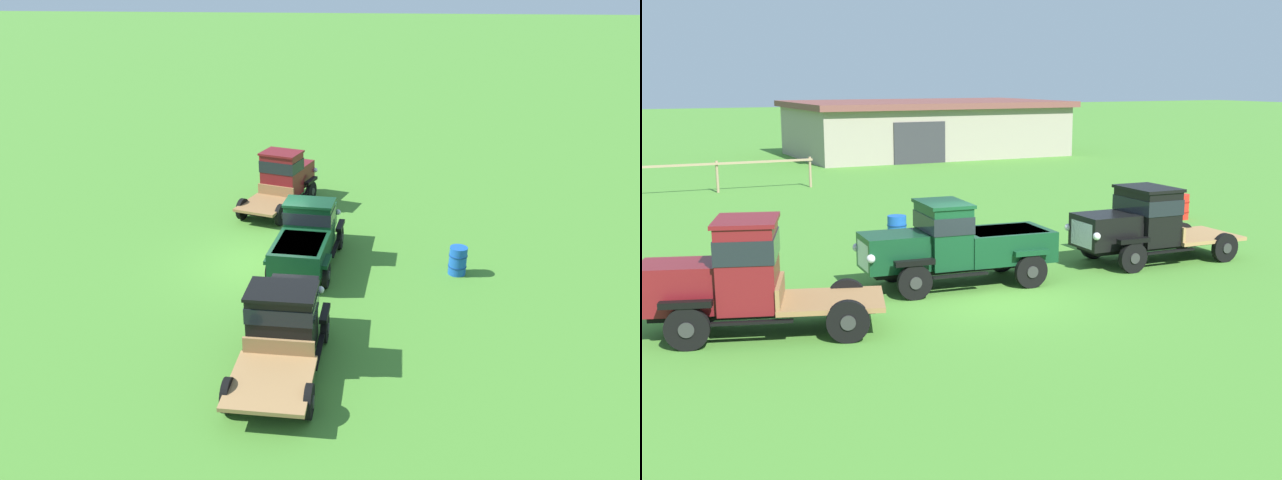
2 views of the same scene
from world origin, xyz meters
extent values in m
plane|color=#47842D|center=(0.00, 0.00, 0.00)|extent=(240.00, 240.00, 0.00)
cylinder|color=black|center=(-6.72, -0.76, 0.41)|extent=(0.83, 0.40, 0.82)
cylinder|color=#2D2D2D|center=(-6.75, -0.85, 0.41)|extent=(0.28, 0.11, 0.29)
cylinder|color=black|center=(-6.23, 0.81, 0.41)|extent=(0.83, 0.40, 0.82)
cylinder|color=#2D2D2D|center=(-6.21, 0.90, 0.41)|extent=(0.28, 0.11, 0.29)
cylinder|color=black|center=(-3.93, -1.62, 0.41)|extent=(0.83, 0.40, 0.82)
cylinder|color=#2D2D2D|center=(-3.96, -1.71, 0.41)|extent=(0.28, 0.11, 0.29)
cylinder|color=black|center=(-3.44, -0.05, 0.41)|extent=(0.83, 0.40, 0.82)
cylinder|color=#2D2D2D|center=(-3.41, 0.04, 0.41)|extent=(0.28, 0.11, 0.29)
cube|color=black|center=(-5.20, -0.37, 0.49)|extent=(4.31, 2.12, 0.12)
cube|color=maroon|center=(-6.69, 0.09, 1.01)|extent=(1.76, 1.54, 0.92)
cube|color=silver|center=(-7.37, 0.31, 0.96)|extent=(0.32, 0.88, 0.69)
sphere|color=silver|center=(-7.57, -0.28, 1.03)|extent=(0.20, 0.20, 0.20)
sphere|color=silver|center=(-7.20, 0.90, 1.03)|extent=(0.20, 0.20, 0.20)
cube|color=black|center=(-6.72, -0.76, 0.87)|extent=(0.96, 0.47, 0.12)
cube|color=black|center=(-6.23, 0.81, 0.87)|extent=(0.96, 0.47, 0.12)
cube|color=maroon|center=(-5.47, -0.28, 1.38)|extent=(1.45, 1.70, 1.66)
cube|color=black|center=(-5.47, -0.28, 1.75)|extent=(1.50, 1.74, 0.46)
cube|color=maroon|center=(-5.47, -0.28, 2.25)|extent=(1.57, 1.79, 0.08)
cube|color=black|center=(-5.60, -1.08, 0.47)|extent=(1.47, 0.58, 0.05)
cube|color=black|center=(-5.13, 0.45, 0.47)|extent=(1.47, 0.58, 0.05)
cube|color=olive|center=(-3.98, -0.75, 0.60)|extent=(2.45, 2.20, 0.10)
cube|color=olive|center=(-4.92, -0.46, 0.83)|extent=(0.54, 1.51, 0.44)
cylinder|color=black|center=(-1.66, 0.57, 0.40)|extent=(0.82, 0.21, 0.81)
cylinder|color=#2D2D2D|center=(-1.66, 0.49, 0.40)|extent=(0.28, 0.05, 0.28)
cylinder|color=black|center=(-1.51, 2.32, 0.40)|extent=(0.82, 0.21, 0.81)
cylinder|color=#2D2D2D|center=(-1.50, 2.41, 0.40)|extent=(0.28, 0.05, 0.28)
cylinder|color=black|center=(1.24, 0.33, 0.40)|extent=(0.82, 0.21, 0.81)
cylinder|color=#2D2D2D|center=(1.23, 0.25, 0.40)|extent=(0.28, 0.05, 0.28)
cylinder|color=black|center=(1.38, 2.08, 0.40)|extent=(0.82, 0.21, 0.81)
cylinder|color=#2D2D2D|center=(1.39, 2.17, 0.40)|extent=(0.28, 0.05, 0.28)
cube|color=black|center=(-0.24, 1.34, 0.48)|extent=(4.32, 1.32, 0.12)
cube|color=#0F381E|center=(-1.80, 1.47, 0.96)|extent=(1.58, 1.35, 0.82)
cube|color=silver|center=(-2.51, 1.52, 0.91)|extent=(0.14, 0.97, 0.62)
sphere|color=silver|center=(-2.58, 0.87, 0.98)|extent=(0.20, 0.20, 0.20)
sphere|color=silver|center=(-2.47, 2.18, 0.98)|extent=(0.20, 0.20, 0.20)
cube|color=black|center=(-1.66, 0.57, 0.86)|extent=(0.94, 0.28, 0.12)
cube|color=black|center=(-1.51, 2.32, 0.86)|extent=(0.94, 0.28, 0.12)
cube|color=#0F381E|center=(-0.58, 1.36, 1.26)|extent=(1.09, 1.62, 1.43)
cube|color=black|center=(-0.58, 1.36, 1.58)|extent=(1.13, 1.66, 0.40)
cube|color=#0F381E|center=(-0.58, 1.36, 2.01)|extent=(1.19, 1.70, 0.08)
cube|color=black|center=(-0.56, 0.50, 0.46)|extent=(1.36, 0.25, 0.05)
cube|color=black|center=(-0.42, 2.21, 0.46)|extent=(1.36, 0.25, 0.05)
cube|color=#0F381E|center=(0.98, 1.23, 0.91)|extent=(2.31, 1.79, 0.74)
cube|color=black|center=(0.98, 1.23, 1.25)|extent=(1.94, 1.52, 0.06)
cube|color=#0F381E|center=(1.24, 0.33, 0.86)|extent=(0.90, 0.27, 0.12)
cube|color=#0F381E|center=(1.38, 2.08, 0.86)|extent=(0.90, 0.27, 0.12)
cylinder|color=black|center=(4.35, 0.48, 0.40)|extent=(0.79, 0.19, 0.79)
cylinder|color=#2D2D2D|center=(4.34, 0.38, 0.40)|extent=(0.28, 0.04, 0.28)
cylinder|color=black|center=(4.40, 2.29, 0.40)|extent=(0.79, 0.19, 0.79)
cylinder|color=#2D2D2D|center=(4.40, 2.39, 0.40)|extent=(0.28, 0.04, 0.28)
cylinder|color=black|center=(7.36, 0.39, 0.40)|extent=(0.79, 0.19, 0.79)
cylinder|color=#2D2D2D|center=(7.36, 0.29, 0.40)|extent=(0.28, 0.04, 0.28)
cylinder|color=black|center=(7.41, 2.20, 0.40)|extent=(0.79, 0.19, 0.79)
cylinder|color=#2D2D2D|center=(7.42, 2.30, 0.40)|extent=(0.28, 0.04, 0.28)
cube|color=black|center=(5.76, 1.35, 0.47)|extent=(4.40, 1.13, 0.12)
cube|color=black|center=(4.14, 1.39, 0.97)|extent=(1.56, 1.31, 0.87)
cube|color=silver|center=(3.41, 1.42, 0.93)|extent=(0.09, 1.00, 0.65)
sphere|color=silver|center=(3.38, 0.74, 0.99)|extent=(0.20, 0.20, 0.20)
sphere|color=silver|center=(3.42, 2.10, 0.99)|extent=(0.20, 0.20, 0.20)
cube|color=black|center=(4.35, 0.48, 0.84)|extent=(0.91, 0.23, 0.12)
cube|color=black|center=(4.40, 2.29, 0.84)|extent=(0.91, 0.23, 0.12)
cube|color=black|center=(5.45, 1.35, 1.25)|extent=(1.14, 1.63, 1.44)
cube|color=black|center=(5.45, 1.35, 1.58)|extent=(1.18, 1.67, 0.40)
cube|color=black|center=(5.45, 1.35, 2.01)|extent=(1.25, 1.70, 0.08)
cube|color=black|center=(5.53, 0.46, 0.45)|extent=(1.53, 0.19, 0.05)
cube|color=black|center=(5.59, 2.24, 0.45)|extent=(1.53, 0.19, 0.05)
cube|color=#9E7547|center=(7.07, 1.31, 0.58)|extent=(2.20, 1.91, 0.10)
cube|color=#9E7547|center=(6.03, 1.34, 0.81)|extent=(0.13, 1.72, 0.44)
cylinder|color=#1951B2|center=(0.11, 6.17, 0.46)|extent=(0.56, 0.56, 0.93)
cylinder|color=navy|center=(0.11, 6.17, 0.65)|extent=(0.59, 0.59, 0.03)
cylinder|color=navy|center=(0.11, 6.17, 0.28)|extent=(0.59, 0.59, 0.03)
camera|label=1|loc=(18.28, 3.45, 9.04)|focal=35.00mm
camera|label=2|loc=(-8.32, -15.58, 4.93)|focal=45.00mm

